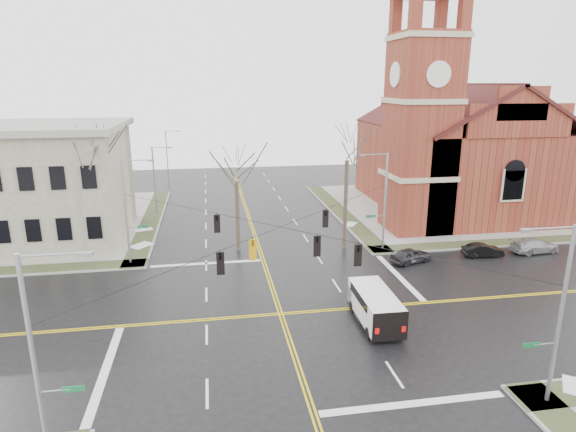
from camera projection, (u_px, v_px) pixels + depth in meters
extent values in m
plane|color=black|center=(281.00, 314.00, 32.79)|extent=(120.00, 120.00, 0.00)
cube|color=gray|center=(447.00, 208.00, 60.51)|extent=(30.00, 30.00, 0.15)
cube|color=#2A371E|center=(341.00, 212.00, 58.30)|extent=(2.00, 30.00, 0.02)
cube|color=#2A371E|center=(514.00, 241.00, 47.37)|extent=(30.00, 2.00, 0.02)
cube|color=gray|center=(21.00, 226.00, 52.57)|extent=(30.00, 30.00, 0.15)
cube|color=#2A371E|center=(151.00, 220.00, 54.74)|extent=(2.00, 30.00, 0.02)
cube|color=gold|center=(279.00, 314.00, 32.77)|extent=(0.12, 100.00, 0.01)
cube|color=gold|center=(282.00, 314.00, 32.81)|extent=(0.12, 100.00, 0.01)
cube|color=gold|center=(281.00, 315.00, 32.68)|extent=(100.00, 0.12, 0.01)
cube|color=gold|center=(280.00, 313.00, 32.91)|extent=(100.00, 0.12, 0.01)
cube|color=silver|center=(413.00, 403.00, 23.60)|extent=(9.50, 0.50, 0.01)
cube|color=silver|center=(206.00, 263.00, 41.98)|extent=(9.50, 0.50, 0.01)
cube|color=silver|center=(105.00, 370.00, 26.37)|extent=(0.50, 9.50, 0.01)
cube|color=silver|center=(399.00, 276.00, 39.21)|extent=(0.50, 9.50, 0.01)
cube|color=maroon|center=(420.00, 136.00, 48.99)|extent=(6.00, 6.00, 20.00)
cube|color=#BAAB8F|center=(427.00, 37.00, 46.46)|extent=(6.30, 6.30, 0.50)
cylinder|color=silver|center=(439.00, 74.00, 44.49)|extent=(2.40, 0.15, 2.40)
cylinder|color=silver|center=(395.00, 75.00, 46.90)|extent=(0.15, 2.40, 2.40)
cube|color=maroon|center=(454.00, 167.00, 60.31)|extent=(18.00, 24.00, 10.00)
cube|color=maroon|center=(402.00, 203.00, 53.89)|extent=(2.00, 5.00, 4.40)
cube|color=gray|center=(27.00, 186.00, 46.85)|extent=(18.00, 14.00, 11.00)
cylinder|color=gray|center=(385.00, 202.00, 44.31)|extent=(0.20, 0.20, 9.00)
cylinder|color=gray|center=(378.00, 216.00, 44.58)|extent=(1.20, 0.06, 0.06)
cube|color=#116333|center=(371.00, 216.00, 44.47)|extent=(0.90, 0.04, 0.25)
cylinder|color=gray|center=(375.00, 154.00, 42.95)|extent=(2.40, 0.08, 0.08)
cube|color=gray|center=(362.00, 155.00, 42.77)|extent=(0.50, 0.22, 0.15)
cylinder|color=gray|center=(126.00, 212.00, 40.66)|extent=(0.20, 0.20, 9.00)
cylinder|color=gray|center=(135.00, 227.00, 41.12)|extent=(1.20, 0.06, 0.06)
cube|color=#116333|center=(143.00, 227.00, 41.23)|extent=(0.90, 0.04, 0.25)
cylinder|color=gray|center=(136.00, 160.00, 39.68)|extent=(2.40, 0.08, 0.08)
cube|color=gray|center=(151.00, 160.00, 39.88)|extent=(0.50, 0.22, 0.15)
cylinder|color=gray|center=(560.00, 317.00, 22.45)|extent=(0.20, 0.20, 9.00)
cylinder|color=gray|center=(545.00, 344.00, 22.71)|extent=(1.20, 0.06, 0.06)
cube|color=#116333|center=(531.00, 345.00, 22.60)|extent=(0.90, 0.04, 0.25)
cylinder|color=gray|center=(551.00, 228.00, 21.08)|extent=(2.40, 0.08, 0.08)
cube|color=gray|center=(526.00, 231.00, 20.91)|extent=(0.50, 0.22, 0.15)
cylinder|color=gray|center=(34.00, 362.00, 18.80)|extent=(0.20, 0.20, 9.00)
cylinder|color=gray|center=(55.00, 391.00, 19.25)|extent=(1.20, 0.06, 0.06)
cube|color=#116333|center=(73.00, 389.00, 19.36)|extent=(0.90, 0.04, 0.25)
cylinder|color=gray|center=(52.00, 255.00, 17.81)|extent=(2.40, 0.08, 0.08)
cube|color=gray|center=(86.00, 254.00, 18.02)|extent=(0.50, 0.22, 0.15)
cylinder|color=black|center=(280.00, 227.00, 31.14)|extent=(23.02, 23.02, 0.03)
cylinder|color=black|center=(280.00, 227.00, 31.14)|extent=(23.02, 23.02, 0.03)
imported|color=black|center=(220.00, 263.00, 26.90)|extent=(0.21, 0.26, 1.30)
imported|color=black|center=(325.00, 219.00, 35.78)|extent=(0.21, 0.26, 1.30)
imported|color=orange|center=(253.00, 250.00, 29.12)|extent=(0.21, 0.26, 1.30)
imported|color=black|center=(217.00, 224.00, 34.51)|extent=(0.21, 0.26, 1.30)
imported|color=black|center=(358.00, 255.00, 28.17)|extent=(0.21, 0.26, 1.30)
imported|color=black|center=(317.00, 246.00, 29.76)|extent=(0.21, 0.26, 1.30)
cylinder|color=gray|center=(154.00, 181.00, 56.60)|extent=(0.16, 0.16, 8.00)
cylinder|color=gray|center=(161.00, 147.00, 55.72)|extent=(2.00, 0.07, 0.07)
cube|color=gray|center=(170.00, 148.00, 55.90)|extent=(0.45, 0.20, 0.13)
cylinder|color=gray|center=(167.00, 156.00, 75.62)|extent=(0.16, 0.16, 8.00)
cylinder|color=gray|center=(172.00, 131.00, 74.74)|extent=(2.00, 0.07, 0.07)
cube|color=gray|center=(179.00, 131.00, 74.91)|extent=(0.45, 0.20, 0.13)
cube|color=white|center=(375.00, 306.00, 31.16)|extent=(2.27, 5.63, 1.79)
cube|color=white|center=(364.00, 294.00, 33.44)|extent=(2.18, 0.99, 1.26)
cube|color=black|center=(363.00, 285.00, 33.64)|extent=(1.95, 0.16, 0.84)
cube|color=black|center=(375.00, 296.00, 31.21)|extent=(2.25, 3.84, 0.58)
cube|color=#B70C0A|center=(377.00, 331.00, 28.39)|extent=(0.25, 0.08, 0.36)
cube|color=#B70C0A|center=(404.00, 329.00, 28.62)|extent=(0.25, 0.08, 0.36)
cube|color=black|center=(375.00, 319.00, 31.41)|extent=(2.32, 5.68, 0.11)
cylinder|color=black|center=(353.00, 307.00, 33.02)|extent=(0.29, 0.76, 0.76)
cylinder|color=black|center=(380.00, 305.00, 33.29)|extent=(0.29, 0.76, 0.76)
cylinder|color=black|center=(369.00, 333.00, 29.50)|extent=(0.29, 0.76, 0.76)
cylinder|color=black|center=(399.00, 331.00, 29.78)|extent=(0.29, 0.76, 0.76)
imported|color=black|center=(411.00, 255.00, 42.02)|extent=(4.15, 2.74, 1.31)
imported|color=black|center=(483.00, 250.00, 43.50)|extent=(3.71, 1.52, 1.20)
imported|color=#A0A0A3|center=(535.00, 245.00, 44.57)|extent=(4.78, 2.33, 1.34)
cylinder|color=#382D23|center=(99.00, 210.00, 42.63)|extent=(0.36, 0.36, 8.29)
cylinder|color=#382D23|center=(238.00, 215.00, 44.64)|extent=(0.36, 0.36, 6.40)
cylinder|color=#382D23|center=(346.00, 204.00, 45.02)|extent=(0.36, 0.36, 8.24)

